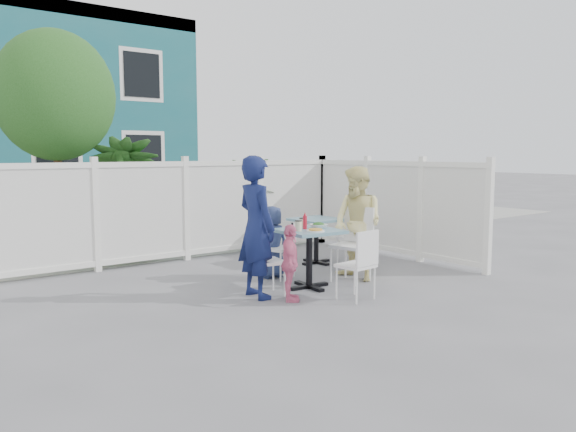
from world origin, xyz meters
TOP-DOWN VIEW (x-y plane):
  - ground at (0.00, 0.00)m, footprint 80.00×80.00m
  - near_sidewalk at (0.00, 3.80)m, footprint 24.00×2.60m
  - street at (0.00, 7.50)m, footprint 24.00×5.00m
  - far_sidewalk at (0.00, 10.60)m, footprint 24.00×1.60m
  - fence_back at (0.10, 2.40)m, footprint 5.86×0.08m
  - fence_right at (3.00, 0.60)m, footprint 0.08×3.66m
  - tree at (-1.60, 3.30)m, footprint 1.80×1.62m
  - potted_shrub_a at (-0.59, 3.10)m, footprint 1.42×1.42m
  - potted_shrub_b at (1.89, 3.00)m, footprint 1.91×1.91m
  - main_table at (0.47, -0.27)m, footprint 0.77×0.77m
  - spare_table at (1.59, 0.90)m, footprint 0.71×0.71m
  - chair_left at (-0.23, -0.20)m, footprint 0.44×0.45m
  - chair_right at (1.22, -0.32)m, footprint 0.54×0.55m
  - chair_back at (0.46, 0.51)m, footprint 0.50×0.49m
  - chair_near at (0.55, -1.11)m, footprint 0.42×0.40m
  - chair_spare at (1.89, 0.28)m, footprint 0.46×0.45m
  - man at (-0.32, -0.23)m, footprint 0.43×0.64m
  - woman at (1.30, -0.30)m, footprint 0.61×0.78m
  - boy at (0.45, 0.52)m, footprint 0.49×0.32m
  - toddler at (-0.12, -0.63)m, footprint 0.49×0.56m
  - plate_main at (0.43, -0.44)m, footprint 0.23×0.23m
  - plate_side at (0.30, -0.15)m, footprint 0.22×0.22m
  - salad_bowl at (0.65, -0.23)m, footprint 0.22×0.22m
  - coffee_cup_a at (0.27, -0.29)m, footprint 0.08×0.08m
  - coffee_cup_b at (0.52, -0.07)m, footprint 0.08×0.08m
  - ketchup_bottle at (0.45, -0.20)m, footprint 0.05×0.05m
  - salt_shaker at (0.39, -0.05)m, footprint 0.03×0.03m
  - pepper_shaker at (0.40, -0.00)m, footprint 0.03×0.03m

SIDE VIEW (x-z plane):
  - ground at x=0.00m, z-range 0.00..0.00m
  - street at x=0.00m, z-range 0.00..0.01m
  - near_sidewalk at x=0.00m, z-range 0.00..0.01m
  - far_sidewalk at x=0.00m, z-range 0.00..0.01m
  - toddler at x=-0.12m, z-range 0.00..0.91m
  - chair_near at x=0.55m, z-range 0.07..0.91m
  - chair_left at x=-0.23m, z-range 0.07..0.92m
  - boy at x=0.45m, z-range 0.00..1.00m
  - chair_back at x=0.46m, z-range 0.07..0.94m
  - chair_spare at x=1.89m, z-range 0.08..0.99m
  - spare_table at x=1.59m, z-range 0.20..0.91m
  - chair_right at x=1.22m, z-range 0.08..1.09m
  - main_table at x=0.47m, z-range 0.21..0.97m
  - plate_main at x=0.43m, z-range 0.76..0.78m
  - plate_side at x=0.30m, z-range 0.76..0.78m
  - woman at x=1.30m, z-range 0.00..1.56m
  - fence_right at x=3.00m, z-range -0.02..1.58m
  - fence_back at x=0.10m, z-range -0.02..1.58m
  - salad_bowl at x=0.65m, z-range 0.76..0.81m
  - salt_shaker at x=0.39m, z-range 0.76..0.83m
  - pepper_shaker at x=0.40m, z-range 0.76..0.83m
  - potted_shrub_b at x=1.89m, z-range 0.00..1.61m
  - coffee_cup_b at x=0.52m, z-range 0.76..0.88m
  - coffee_cup_a at x=0.27m, z-range 0.76..0.89m
  - ketchup_bottle at x=0.45m, z-range 0.76..0.93m
  - man at x=-0.32m, z-range 0.00..1.71m
  - potted_shrub_a at x=-0.59m, z-range 0.00..1.99m
  - tree at x=-1.60m, z-range 0.80..4.39m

